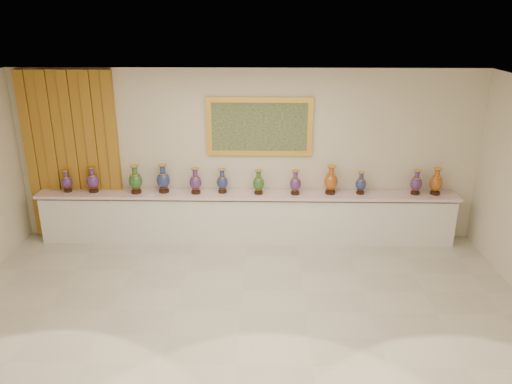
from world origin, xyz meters
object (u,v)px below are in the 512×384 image
at_px(vase_1, 93,181).
at_px(vase_2, 136,181).
at_px(counter, 247,218).
at_px(vase_0, 67,182).

relative_size(vase_1, vase_2, 0.91).
xyz_separation_m(counter, vase_0, (-3.13, 0.01, 0.64)).
relative_size(counter, vase_0, 18.44).
xyz_separation_m(vase_0, vase_2, (1.22, -0.05, 0.05)).
bearing_deg(vase_2, counter, 1.09).
distance_m(counter, vase_0, 3.20).
xyz_separation_m(vase_1, vase_2, (0.76, -0.04, 0.02)).
height_order(counter, vase_2, vase_2).
height_order(counter, vase_1, vase_1).
bearing_deg(vase_0, counter, -0.18).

